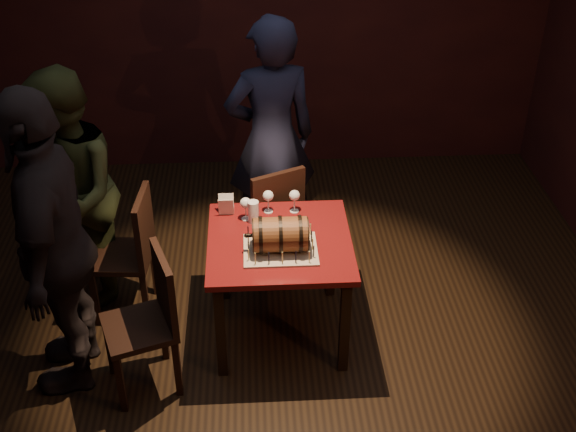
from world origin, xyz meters
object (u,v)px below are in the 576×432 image
Objects in this scene: pub_table at (280,254)px; chair_back at (272,217)px; wine_glass_right at (294,196)px; person_left_rear at (70,194)px; chair_left_rear at (132,248)px; wine_glass_left at (246,204)px; chair_left_front at (151,315)px; person_left_front at (54,245)px; pint_of_ale at (253,212)px; person_back at (271,139)px; wine_glass_mid at (268,197)px; barrel_cake at (280,234)px.

chair_back is (-0.03, 0.62, -0.12)m from pub_table.
wine_glass_right is 0.09× the size of person_left_rear.
person_left_rear is at bearing 156.09° from chair_left_rear.
chair_left_front is at bearing -131.17° from wine_glass_left.
person_left_rear is 0.88× the size of person_left_front.
person_back reaches higher than pint_of_ale.
chair_back is (-0.14, 0.29, -0.35)m from wine_glass_right.
person_left_rear reaches higher than pub_table.
person_left_front is (-0.51, 0.12, 0.44)m from chair_left_front.
person_back is at bearing 99.40° from person_left_rear.
wine_glass_mid is at bearing 70.58° from person_left_rear.
pint_of_ale reaches higher than pub_table.
chair_left_rear is (-1.09, -0.04, -0.35)m from wine_glass_right.
barrel_cake is 1.11m from chair_left_rear.
person_left_front is (-1.13, -0.50, 0.15)m from pint_of_ale.
barrel_cake is 0.81m from chair_back.
wine_glass_mid reaches higher than pint_of_ale.
wine_glass_mid is 0.17× the size of chair_left_front.
barrel_cake is 0.21× the size of person_back.
chair_left_front is at bearing -134.84° from pint_of_ale.
barrel_cake is (-0.00, -0.11, 0.23)m from pub_table.
wine_glass_mid is 0.09× the size of person_back.
wine_glass_left is 0.94m from chair_left_front.
chair_left_front is (-0.90, -0.73, -0.35)m from wine_glass_right.
barrel_cake is 1.15m from person_back.
person_left_rear is (-1.21, 0.24, 0.03)m from pint_of_ale.
wine_glass_right is 0.17× the size of chair_back.
person_back reaches higher than person_left_rear.
person_left_front is at bearing 33.94° from person_back.
barrel_cake is at bearing -22.28° from chair_left_rear.
wine_glass_right is 0.47m from chair_back.
barrel_cake is 0.37m from pint_of_ale.
pub_table is 0.97× the size of chair_left_front.
person_back is 0.96× the size of person_left_front.
person_left_front is at bearing -167.46° from pub_table.
person_left_front is at bearing -155.99° from pint_of_ale.
chair_left_rear is 0.79m from person_left_front.
person_left_front reaches higher than pub_table.
chair_left_rear reaches higher than wine_glass_mid.
wine_glass_left reaches higher than pint_of_ale.
chair_left_front is 1.69m from person_back.
person_left_front reaches higher than wine_glass_left.
barrel_cake is 0.45m from wine_glass_right.
wine_glass_mid is at bearing 45.58° from chair_left_front.
barrel_cake is at bearing -64.47° from pint_of_ale.
pub_table is 0.47× the size of person_left_front.
chair_left_front is at bearing -140.70° from wine_glass_right.
chair_left_rear is (-0.95, -0.33, 0.00)m from chair_back.
chair_back is at bearing 71.64° from pint_of_ale.
wine_glass_left is 0.08× the size of person_left_front.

